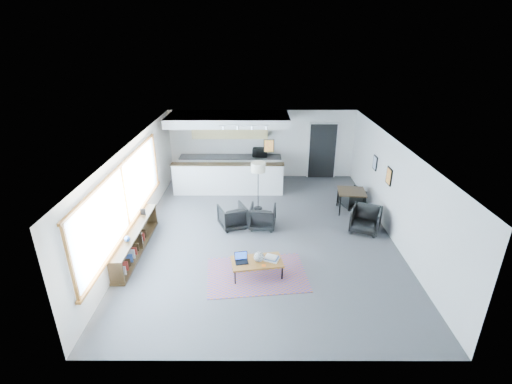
{
  "coord_description": "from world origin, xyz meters",
  "views": [
    {
      "loc": [
        -0.2,
        -9.22,
        5.2
      ],
      "look_at": [
        -0.22,
        0.4,
        1.07
      ],
      "focal_mm": 26.0,
      "sensor_mm": 36.0,
      "label": 1
    }
  ],
  "objects_px": {
    "laptop": "(241,259)",
    "dining_chair_near": "(365,220)",
    "coffee_table": "(257,262)",
    "armchair_right": "(263,216)",
    "armchair_left": "(232,215)",
    "book_stack": "(272,258)",
    "floor_lamp": "(258,169)",
    "dining_table": "(352,193)",
    "dining_chair_far": "(351,198)",
    "ceramic_pot": "(259,257)",
    "microwave": "(260,152)"
  },
  "relations": [
    {
      "from": "laptop",
      "to": "dining_table",
      "type": "height_order",
      "value": "dining_table"
    },
    {
      "from": "laptop",
      "to": "armchair_right",
      "type": "xyz_separation_m",
      "value": [
        0.53,
        2.33,
        -0.07
      ]
    },
    {
      "from": "armchair_right",
      "to": "laptop",
      "type": "bearing_deg",
      "value": 84.45
    },
    {
      "from": "dining_table",
      "to": "dining_chair_far",
      "type": "height_order",
      "value": "dining_table"
    },
    {
      "from": "armchair_left",
      "to": "floor_lamp",
      "type": "distance_m",
      "value": 1.73
    },
    {
      "from": "laptop",
      "to": "dining_chair_far",
      "type": "xyz_separation_m",
      "value": [
        3.42,
        3.74,
        -0.15
      ]
    },
    {
      "from": "dining_table",
      "to": "armchair_left",
      "type": "bearing_deg",
      "value": -164.18
    },
    {
      "from": "armchair_right",
      "to": "microwave",
      "type": "relative_size",
      "value": 1.35
    },
    {
      "from": "book_stack",
      "to": "armchair_left",
      "type": "relative_size",
      "value": 0.53
    },
    {
      "from": "coffee_table",
      "to": "armchair_right",
      "type": "xyz_separation_m",
      "value": [
        0.17,
        2.32,
        0.02
      ]
    },
    {
      "from": "ceramic_pot",
      "to": "book_stack",
      "type": "bearing_deg",
      "value": 11.78
    },
    {
      "from": "laptop",
      "to": "microwave",
      "type": "distance_m",
      "value": 6.23
    },
    {
      "from": "dining_chair_near",
      "to": "armchair_left",
      "type": "bearing_deg",
      "value": -160.08
    },
    {
      "from": "floor_lamp",
      "to": "coffee_table",
      "type": "bearing_deg",
      "value": -90.63
    },
    {
      "from": "coffee_table",
      "to": "floor_lamp",
      "type": "distance_m",
      "value": 3.7
    },
    {
      "from": "armchair_left",
      "to": "floor_lamp",
      "type": "xyz_separation_m",
      "value": [
        0.74,
        1.22,
        0.99
      ]
    },
    {
      "from": "ceramic_pot",
      "to": "dining_chair_near",
      "type": "relative_size",
      "value": 0.35
    },
    {
      "from": "ceramic_pot",
      "to": "microwave",
      "type": "relative_size",
      "value": 0.43
    },
    {
      "from": "coffee_table",
      "to": "armchair_left",
      "type": "distance_m",
      "value": 2.45
    },
    {
      "from": "floor_lamp",
      "to": "dining_table",
      "type": "bearing_deg",
      "value": -3.55
    },
    {
      "from": "floor_lamp",
      "to": "dining_chair_far",
      "type": "xyz_separation_m",
      "value": [
        3.02,
        0.17,
        -1.06
      ]
    },
    {
      "from": "book_stack",
      "to": "dining_chair_near",
      "type": "relative_size",
      "value": 0.57
    },
    {
      "from": "floor_lamp",
      "to": "microwave",
      "type": "height_order",
      "value": "floor_lamp"
    },
    {
      "from": "armchair_right",
      "to": "dining_chair_near",
      "type": "relative_size",
      "value": 1.09
    },
    {
      "from": "armchair_left",
      "to": "book_stack",
      "type": "bearing_deg",
      "value": 91.06
    },
    {
      "from": "book_stack",
      "to": "armchair_left",
      "type": "xyz_separation_m",
      "value": [
        -1.04,
        2.3,
        -0.06
      ]
    },
    {
      "from": "laptop",
      "to": "dining_chair_near",
      "type": "distance_m",
      "value": 4.02
    },
    {
      "from": "dining_chair_near",
      "to": "microwave",
      "type": "distance_m",
      "value": 5.1
    },
    {
      "from": "laptop",
      "to": "armchair_left",
      "type": "relative_size",
      "value": 0.45
    },
    {
      "from": "dining_table",
      "to": "dining_chair_near",
      "type": "relative_size",
      "value": 1.32
    },
    {
      "from": "microwave",
      "to": "floor_lamp",
      "type": "bearing_deg",
      "value": -87.02
    },
    {
      "from": "book_stack",
      "to": "armchair_right",
      "type": "bearing_deg",
      "value": 94.32
    },
    {
      "from": "ceramic_pot",
      "to": "armchair_right",
      "type": "bearing_deg",
      "value": 86.99
    },
    {
      "from": "ceramic_pot",
      "to": "floor_lamp",
      "type": "relative_size",
      "value": 0.15
    },
    {
      "from": "coffee_table",
      "to": "dining_table",
      "type": "xyz_separation_m",
      "value": [
        2.95,
        3.38,
        0.28
      ]
    },
    {
      "from": "dining_table",
      "to": "coffee_table",
      "type": "bearing_deg",
      "value": -131.09
    },
    {
      "from": "coffee_table",
      "to": "dining_chair_near",
      "type": "distance_m",
      "value": 3.71
    },
    {
      "from": "microwave",
      "to": "dining_chair_near",
      "type": "bearing_deg",
      "value": -49.52
    },
    {
      "from": "book_stack",
      "to": "armchair_left",
      "type": "bearing_deg",
      "value": 114.43
    },
    {
      "from": "book_stack",
      "to": "floor_lamp",
      "type": "bearing_deg",
      "value": 94.89
    },
    {
      "from": "coffee_table",
      "to": "armchair_right",
      "type": "relative_size",
      "value": 1.69
    },
    {
      "from": "floor_lamp",
      "to": "book_stack",
      "type": "bearing_deg",
      "value": -85.11
    },
    {
      "from": "dining_chair_near",
      "to": "coffee_table",
      "type": "bearing_deg",
      "value": -121.92
    },
    {
      "from": "ceramic_pot",
      "to": "dining_table",
      "type": "distance_m",
      "value": 4.47
    },
    {
      "from": "coffee_table",
      "to": "book_stack",
      "type": "distance_m",
      "value": 0.35
    },
    {
      "from": "coffee_table",
      "to": "laptop",
      "type": "relative_size",
      "value": 3.76
    },
    {
      "from": "ceramic_pot",
      "to": "armchair_left",
      "type": "bearing_deg",
      "value": 107.62
    },
    {
      "from": "dining_chair_far",
      "to": "floor_lamp",
      "type": "bearing_deg",
      "value": -17.86
    },
    {
      "from": "laptop",
      "to": "ceramic_pot",
      "type": "relative_size",
      "value": 1.4
    },
    {
      "from": "book_stack",
      "to": "dining_chair_far",
      "type": "relative_size",
      "value": 0.66
    }
  ]
}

